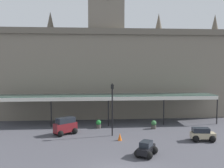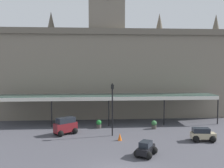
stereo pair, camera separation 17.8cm
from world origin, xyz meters
name	(u,v)px [view 1 (the left image)]	position (x,y,z in m)	size (l,w,h in m)	color
station_building	(106,67)	(0.00, 20.17, 7.00)	(34.06, 5.92, 21.10)	slate
entrance_canopy	(108,96)	(0.00, 15.00, 3.43)	(26.98, 3.26, 3.57)	#38564C
car_maroon_van	(65,127)	(-4.72, 10.38, 0.81)	(2.57, 2.41, 1.77)	maroon
car_black_sedan	(146,150)	(2.39, 3.53, 0.50)	(2.10, 2.25, 1.19)	black
car_beige_estate	(202,135)	(8.58, 7.05, 0.56)	(2.34, 1.72, 1.27)	tan
victorian_lamppost	(112,104)	(0.13, 9.49, 3.33)	(0.30, 0.30, 5.42)	black
traffic_cone	(120,137)	(0.73, 7.80, 0.36)	(0.40, 0.40, 0.73)	orange
planter_near_kerb	(154,124)	(5.07, 12.00, 0.49)	(0.60, 0.60, 0.96)	#47423D
planter_by_canopy	(99,124)	(-1.20, 12.77, 0.49)	(0.60, 0.60, 0.96)	#47423D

